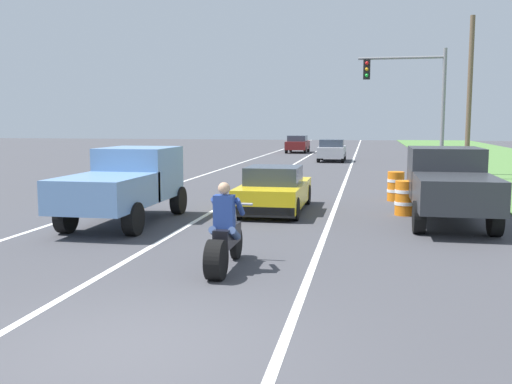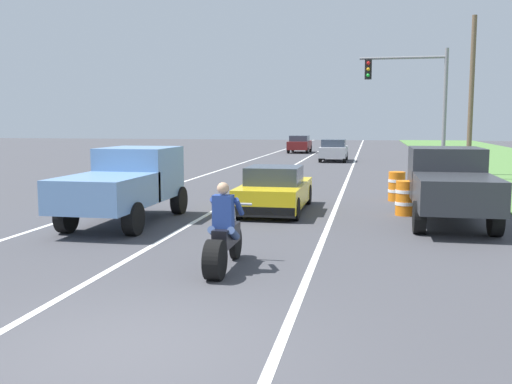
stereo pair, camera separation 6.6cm
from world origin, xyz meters
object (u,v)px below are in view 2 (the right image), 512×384
(construction_barrel_nearest, at_px, (405,198))
(traffic_light_mast_near, at_px, (419,94))
(motorcycle_with_rider, at_px, (223,239))
(pickup_truck_left_lane_light_blue, at_px, (126,182))
(pickup_truck_right_shoulder_dark_grey, at_px, (449,182))
(distant_car_far_ahead, at_px, (334,150))
(sports_car_yellow, at_px, (275,191))
(construction_barrel_mid, at_px, (397,186))
(distant_car_further_ahead, at_px, (300,144))

(construction_barrel_nearest, bearing_deg, traffic_light_mast_near, 84.19)
(traffic_light_mast_near, bearing_deg, motorcycle_with_rider, -104.73)
(motorcycle_with_rider, height_order, pickup_truck_left_lane_light_blue, pickup_truck_left_lane_light_blue)
(traffic_light_mast_near, bearing_deg, pickup_truck_right_shoulder_dark_grey, -90.22)
(traffic_light_mast_near, relative_size, construction_barrel_nearest, 6.00)
(distant_car_far_ahead, bearing_deg, pickup_truck_right_shoulder_dark_grey, -79.30)
(traffic_light_mast_near, bearing_deg, construction_barrel_nearest, -95.81)
(distant_car_far_ahead, bearing_deg, construction_barrel_nearest, -81.32)
(sports_car_yellow, xyz_separation_m, pickup_truck_left_lane_light_blue, (-3.56, -2.73, 0.48))
(traffic_light_mast_near, xyz_separation_m, construction_barrel_nearest, (-1.09, -10.71, -3.45))
(motorcycle_with_rider, distance_m, pickup_truck_left_lane_light_blue, 5.82)
(pickup_truck_right_shoulder_dark_grey, relative_size, distant_car_far_ahead, 1.20)
(construction_barrel_mid, xyz_separation_m, distant_car_far_ahead, (-3.36, 19.65, 0.27))
(sports_car_yellow, height_order, distant_car_further_ahead, distant_car_further_ahead)
(pickup_truck_left_lane_light_blue, xyz_separation_m, pickup_truck_right_shoulder_dark_grey, (8.43, 1.56, 0.00))
(sports_car_yellow, bearing_deg, pickup_truck_right_shoulder_dark_grey, -13.53)
(traffic_light_mast_near, distance_m, construction_barrel_mid, 8.46)
(sports_car_yellow, bearing_deg, distant_car_further_ahead, 95.61)
(traffic_light_mast_near, bearing_deg, distant_car_far_ahead, 110.78)
(traffic_light_mast_near, distance_m, construction_barrel_nearest, 11.30)
(construction_barrel_nearest, distance_m, construction_barrel_mid, 3.08)
(traffic_light_mast_near, xyz_separation_m, distant_car_far_ahead, (-4.56, 12.02, -3.18))
(distant_car_further_ahead, bearing_deg, pickup_truck_right_shoulder_dark_grey, -76.72)
(construction_barrel_nearest, xyz_separation_m, construction_barrel_mid, (-0.11, 3.07, 0.00))
(pickup_truck_right_shoulder_dark_grey, xyz_separation_m, distant_car_far_ahead, (-4.51, 23.89, -0.33))
(pickup_truck_right_shoulder_dark_grey, bearing_deg, sports_car_yellow, 166.47)
(traffic_light_mast_near, xyz_separation_m, distant_car_further_ahead, (-8.18, 22.60, -3.18))
(construction_barrel_nearest, distance_m, distant_car_further_ahead, 34.05)
(motorcycle_with_rider, relative_size, sports_car_yellow, 0.51)
(construction_barrel_nearest, bearing_deg, sports_car_yellow, 179.79)
(motorcycle_with_rider, relative_size, traffic_light_mast_near, 0.37)
(construction_barrel_mid, bearing_deg, distant_car_far_ahead, 99.69)
(motorcycle_with_rider, height_order, traffic_light_mast_near, traffic_light_mast_near)
(construction_barrel_mid, bearing_deg, pickup_truck_right_shoulder_dark_grey, -74.72)
(pickup_truck_right_shoulder_dark_grey, xyz_separation_m, construction_barrel_mid, (-1.16, 4.23, -0.60))
(sports_car_yellow, bearing_deg, construction_barrel_nearest, -0.21)
(distant_car_far_ahead, bearing_deg, pickup_truck_left_lane_light_blue, -98.75)
(pickup_truck_right_shoulder_dark_grey, distance_m, distant_car_further_ahead, 35.41)
(sports_car_yellow, xyz_separation_m, construction_barrel_nearest, (3.82, -0.01, -0.13))
(sports_car_yellow, bearing_deg, pickup_truck_left_lane_light_blue, -142.49)
(pickup_truck_left_lane_light_blue, xyz_separation_m, distant_car_far_ahead, (3.92, 25.45, -0.33))
(sports_car_yellow, height_order, distant_car_far_ahead, distant_car_far_ahead)
(distant_car_far_ahead, bearing_deg, traffic_light_mast_near, -69.22)
(pickup_truck_right_shoulder_dark_grey, distance_m, construction_barrel_nearest, 1.67)
(motorcycle_with_rider, distance_m, construction_barrel_mid, 10.76)
(distant_car_further_ahead, bearing_deg, sports_car_yellow, -84.39)
(pickup_truck_right_shoulder_dark_grey, xyz_separation_m, construction_barrel_nearest, (-1.04, 1.16, -0.60))
(motorcycle_with_rider, bearing_deg, distant_car_far_ahead, 89.76)
(traffic_light_mast_near, bearing_deg, sports_car_yellow, -114.67)
(sports_car_yellow, distance_m, pickup_truck_right_shoulder_dark_grey, 5.03)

